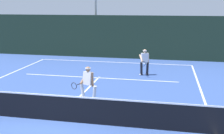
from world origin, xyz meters
name	(u,v)px	position (x,y,z in m)	size (l,w,h in m)	color
ground_plane	(56,121)	(0.00, 0.00, 0.00)	(80.00, 80.00, 0.00)	#375396
court_line_baseline_far	(114,62)	(0.00, 10.71, 0.00)	(11.03, 0.10, 0.01)	white
court_line_service	(98,78)	(0.00, 6.17, 0.00)	(8.99, 0.10, 0.01)	white
court_line_centre	(83,94)	(0.00, 3.20, 0.00)	(0.10, 6.40, 0.01)	white
tennis_net	(55,108)	(0.00, 0.00, 0.51)	(12.08, 0.09, 1.07)	#1E4723
player_near	(88,83)	(0.59, 2.13, 0.86)	(1.05, 0.85, 1.58)	silver
player_far	(145,61)	(2.52, 7.36, 0.85)	(0.67, 0.90, 1.55)	black
tennis_ball	(152,106)	(3.30, 2.15, 0.03)	(0.07, 0.07, 0.07)	#D1E033
back_fence_windscreen	(118,37)	(0.00, 12.40, 1.66)	(21.25, 0.12, 3.32)	#1D3022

